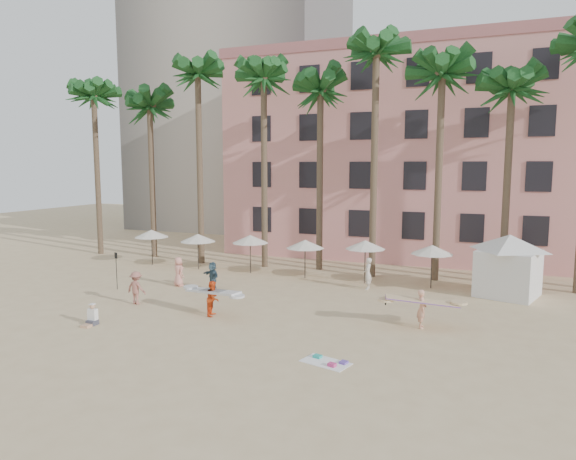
# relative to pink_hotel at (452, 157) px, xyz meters

# --- Properties ---
(ground) EXTENTS (120.00, 120.00, 0.00)m
(ground) POSITION_rel_pink_hotel_xyz_m (-7.00, -26.00, -8.00)
(ground) COLOR #D1B789
(ground) RESTS_ON ground
(pink_hotel) EXTENTS (35.00, 14.00, 16.00)m
(pink_hotel) POSITION_rel_pink_hotel_xyz_m (0.00, 0.00, 0.00)
(pink_hotel) COLOR #DA8486
(pink_hotel) RESTS_ON ground
(grey_tower) EXTENTS (22.00, 18.00, 50.00)m
(grey_tower) POSITION_rel_pink_hotel_xyz_m (-25.00, 12.00, 17.00)
(grey_tower) COLOR #A89E8E
(grey_tower) RESTS_ON ground
(palm_row) EXTENTS (44.40, 5.40, 16.30)m
(palm_row) POSITION_rel_pink_hotel_xyz_m (-6.49, -11.00, 4.97)
(palm_row) COLOR brown
(palm_row) RESTS_ON ground
(umbrella_row) EXTENTS (22.50, 2.70, 2.73)m
(umbrella_row) POSITION_rel_pink_hotel_xyz_m (-10.00, -13.50, -5.67)
(umbrella_row) COLOR #332B23
(umbrella_row) RESTS_ON ground
(cabana) EXTENTS (5.61, 5.61, 3.50)m
(cabana) POSITION_rel_pink_hotel_xyz_m (4.21, -13.68, -5.93)
(cabana) COLOR silver
(cabana) RESTS_ON ground
(beach_towel) EXTENTS (2.00, 1.44, 0.14)m
(beach_towel) POSITION_rel_pink_hotel_xyz_m (-2.33, -26.91, -7.97)
(beach_towel) COLOR white
(beach_towel) RESTS_ON ground
(carrier_yellow) EXTENTS (3.33, 1.46, 1.77)m
(carrier_yellow) POSITION_rel_pink_hotel_xyz_m (0.41, -21.34, -7.00)
(carrier_yellow) COLOR #DF9A7D
(carrier_yellow) RESTS_ON ground
(carrier_white) EXTENTS (3.20, 1.50, 1.73)m
(carrier_white) POSITION_rel_pink_hotel_xyz_m (-9.36, -23.13, -7.07)
(carrier_white) COLOR #F24E19
(carrier_white) RESTS_ON ground
(beachgoers) EXTENTS (11.73, 8.47, 1.89)m
(beachgoers) POSITION_rel_pink_hotel_xyz_m (-12.02, -19.37, -7.12)
(beachgoers) COLOR #E18F7F
(beachgoers) RESTS_ON ground
(paddle) EXTENTS (0.18, 0.04, 2.23)m
(paddle) POSITION_rel_pink_hotel_xyz_m (-17.37, -20.54, -6.59)
(paddle) COLOR black
(paddle) RESTS_ON ground
(seated_man) EXTENTS (0.44, 0.76, 0.99)m
(seated_man) POSITION_rel_pink_hotel_xyz_m (-13.83, -26.53, -7.66)
(seated_man) COLOR #3F3F4C
(seated_man) RESTS_ON ground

